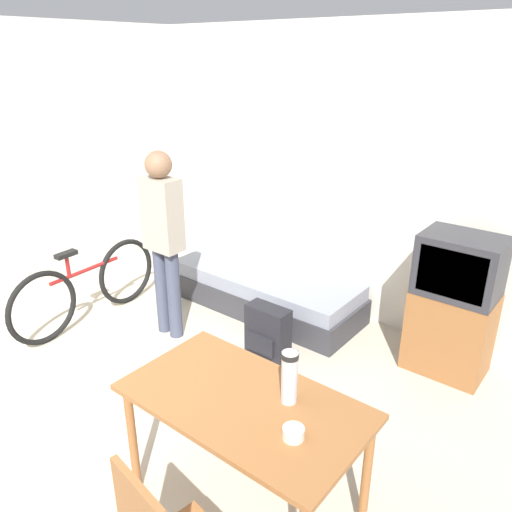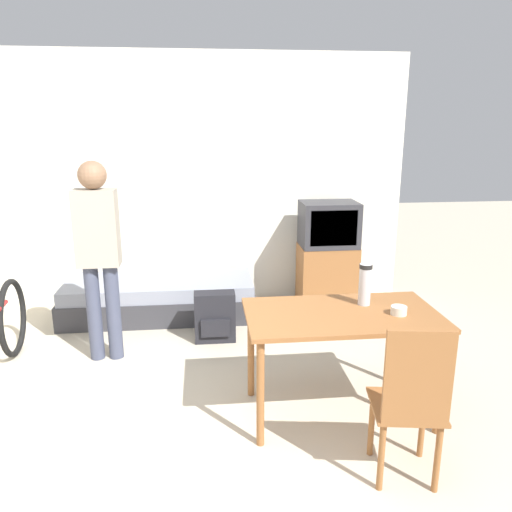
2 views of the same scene
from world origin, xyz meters
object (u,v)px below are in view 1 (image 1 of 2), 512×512
object	(u,v)px
daybed	(265,290)
backpack	(268,333)
thermos_flask	(290,375)
dining_table	(244,413)
bicycle	(87,287)
tv	(454,306)
mate_bowl	(293,433)
person_standing	(163,233)

from	to	relation	value
daybed	backpack	distance (m)	0.88
thermos_flask	backpack	xyz separation A→B (m)	(-1.01, 1.16, -0.68)
daybed	dining_table	bearing A→B (deg)	-55.06
daybed	bicycle	bearing A→B (deg)	-132.89
tv	dining_table	bearing A→B (deg)	-101.60
thermos_flask	mate_bowl	world-z (taller)	thermos_flask
dining_table	bicycle	size ratio (longest dim) A/B	0.79
tv	person_standing	size ratio (longest dim) A/B	0.69
backpack	bicycle	bearing A→B (deg)	-161.64
dining_table	backpack	world-z (taller)	dining_table
mate_bowl	backpack	bearing A→B (deg)	130.99
tv	dining_table	world-z (taller)	tv
daybed	tv	size ratio (longest dim) A/B	1.70
dining_table	mate_bowl	size ratio (longest dim) A/B	12.28
mate_bowl	backpack	world-z (taller)	mate_bowl
dining_table	bicycle	distance (m)	2.67
bicycle	thermos_flask	world-z (taller)	thermos_flask
bicycle	person_standing	distance (m)	1.06
tv	backpack	size ratio (longest dim) A/B	2.47
backpack	dining_table	bearing A→B (deg)	-57.50
backpack	tv	bearing A→B (deg)	31.58
dining_table	mate_bowl	world-z (taller)	mate_bowl
thermos_flask	backpack	distance (m)	1.68
mate_bowl	daybed	bearing A→B (deg)	130.39
daybed	person_standing	size ratio (longest dim) A/B	1.17
thermos_flask	mate_bowl	size ratio (longest dim) A/B	2.78
thermos_flask	mate_bowl	bearing A→B (deg)	-50.41
thermos_flask	backpack	world-z (taller)	thermos_flask
person_standing	mate_bowl	world-z (taller)	person_standing
thermos_flask	bicycle	bearing A→B (deg)	167.91
dining_table	person_standing	size ratio (longest dim) A/B	0.76
backpack	mate_bowl	bearing A→B (deg)	-49.01
tv	backpack	xyz separation A→B (m)	(-1.25, -0.77, -0.35)
tv	backpack	bearing A→B (deg)	-148.42
bicycle	tv	bearing A→B (deg)	24.25
daybed	thermos_flask	size ratio (longest dim) A/B	6.77
tv	daybed	bearing A→B (deg)	-177.38
person_standing	thermos_flask	world-z (taller)	person_standing
bicycle	mate_bowl	size ratio (longest dim) A/B	15.58
backpack	daybed	bearing A→B (deg)	129.17
tv	thermos_flask	size ratio (longest dim) A/B	3.99
mate_bowl	dining_table	bearing A→B (deg)	168.87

